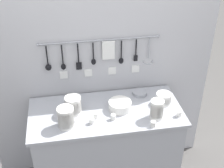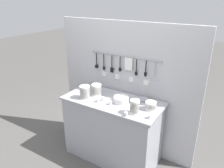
% 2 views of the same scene
% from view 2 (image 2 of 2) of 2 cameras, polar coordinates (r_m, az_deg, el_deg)
% --- Properties ---
extents(ground_plane, '(20.00, 20.00, 0.00)m').
position_cam_2_polar(ground_plane, '(3.40, 0.10, -18.06)').
color(ground_plane, '#514F4C').
extents(counter, '(1.33, 0.61, 0.91)m').
position_cam_2_polar(counter, '(3.13, 0.11, -11.69)').
color(counter, '#9EA0A8').
rests_on(counter, ground).
extents(back_wall, '(2.13, 0.11, 1.90)m').
position_cam_2_polar(back_wall, '(3.15, 3.36, -1.16)').
color(back_wall, '#B2B2B7').
rests_on(back_wall, ground).
extents(bowl_stack_nested_right, '(0.14, 0.14, 0.16)m').
position_cam_2_polar(bowl_stack_nested_right, '(3.02, -4.08, -1.48)').
color(bowl_stack_nested_right, silver).
rests_on(bowl_stack_nested_right, counter).
extents(bowl_stack_tall_left, '(0.11, 0.11, 0.17)m').
position_cam_2_polar(bowl_stack_tall_left, '(2.56, 5.97, -5.97)').
color(bowl_stack_tall_left, silver).
rests_on(bowl_stack_tall_left, counter).
extents(bowl_stack_wide_centre, '(0.13, 0.13, 0.10)m').
position_cam_2_polar(bowl_stack_wide_centre, '(2.69, 10.08, -5.59)').
color(bowl_stack_wide_centre, silver).
rests_on(bowl_stack_wide_centre, counter).
extents(bowl_stack_short_front, '(0.13, 0.13, 0.18)m').
position_cam_2_polar(bowl_stack_short_front, '(2.93, -7.11, -2.13)').
color(bowl_stack_short_front, silver).
rests_on(bowl_stack_short_front, counter).
extents(plate_stack, '(0.20, 0.20, 0.08)m').
position_cam_2_polar(plate_stack, '(2.83, 2.41, -4.07)').
color(plate_stack, silver).
rests_on(plate_stack, counter).
extents(steel_mixing_bowl, '(0.14, 0.14, 0.03)m').
position_cam_2_polar(steel_mixing_bowl, '(2.91, 8.12, -4.03)').
color(steel_mixing_bowl, '#93969E').
rests_on(steel_mixing_bowl, counter).
extents(cup_edge_near, '(0.04, 0.04, 0.05)m').
position_cam_2_polar(cup_edge_near, '(2.85, -3.77, -4.24)').
color(cup_edge_near, silver).
rests_on(cup_edge_near, counter).
extents(cup_centre, '(0.04, 0.04, 0.05)m').
position_cam_2_polar(cup_centre, '(2.88, -2.31, -3.93)').
color(cup_centre, silver).
rests_on(cup_centre, counter).
extents(cup_by_caddy, '(0.04, 0.04, 0.05)m').
position_cam_2_polar(cup_by_caddy, '(2.53, 3.71, -7.86)').
color(cup_by_caddy, silver).
rests_on(cup_by_caddy, counter).
extents(cup_front_right, '(0.04, 0.04, 0.05)m').
position_cam_2_polar(cup_front_right, '(2.77, -0.44, -4.96)').
color(cup_front_right, silver).
rests_on(cup_front_right, counter).
extents(cup_back_right, '(0.04, 0.04, 0.05)m').
position_cam_2_polar(cup_back_right, '(2.52, 9.82, -8.39)').
color(cup_back_right, silver).
rests_on(cup_back_right, counter).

